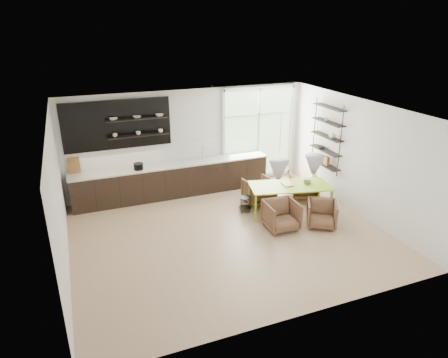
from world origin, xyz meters
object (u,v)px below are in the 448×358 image
armchair_front_right (322,214)px  wire_stool (245,202)px  dining_table (290,187)px  armchair_back_right (303,186)px  armchair_front_left (281,215)px  armchair_back_left (259,191)px

armchair_front_right → wire_stool: armchair_front_right is taller
armchair_front_right → dining_table: bearing=140.3°
dining_table → armchair_back_right: size_ratio=2.97×
dining_table → armchair_front_right: (0.34, -0.96, -0.37)m
armchair_back_right → armchair_front_left: (-1.47, -1.38, 0.01)m
dining_table → armchair_front_left: 1.01m
armchair_back_right → armchair_front_left: size_ratio=0.96×
armchair_back_right → armchair_front_left: armchair_front_left is taller
armchair_back_right → armchair_front_right: size_ratio=1.05×
armchair_front_left → wire_stool: armchair_front_left is taller
armchair_front_right → wire_stool: 1.96m
dining_table → wire_stool: 1.21m
armchair_back_left → armchair_front_right: armchair_back_left is taller
dining_table → armchair_front_right: 1.09m
wire_stool → armchair_front_right: bearing=-45.0°
armchair_front_left → wire_stool: bearing=113.0°
wire_stool → armchair_back_left: bearing=32.7°
armchair_back_left → armchair_front_left: (-0.16, -1.52, 0.01)m
armchair_front_right → wire_stool: size_ratio=1.73×
armchair_back_left → armchair_back_right: bearing=167.0°
armchair_front_left → wire_stool: 1.22m
armchair_back_right → armchair_front_right: armchair_back_right is taller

